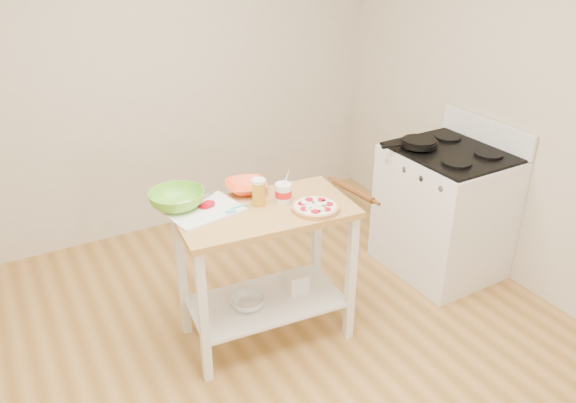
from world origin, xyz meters
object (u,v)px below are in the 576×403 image
Objects in this scene: cutting_board at (203,210)px; shelf_glass_bowl at (248,302)px; skillet at (418,143)px; knife at (194,204)px; green_bowl at (177,200)px; yogurt_tub at (283,193)px; pizza at (315,207)px; rolling_pin at (353,191)px; orange_bowl at (246,187)px; spatula at (236,209)px; beer_pint at (259,192)px; shelf_bin at (297,282)px; gas_stove at (444,210)px; prep_island at (265,248)px.

cutting_board reaches higher than shelf_glass_bowl.
skillet reaches higher than cutting_board.
knife is 0.10m from green_bowl.
yogurt_tub reaches higher than skillet.
rolling_pin is (0.31, 0.07, 0.00)m from pizza.
orange_bowl is (-1.32, 0.03, -0.04)m from skillet.
beer_pint is (0.15, 0.00, 0.07)m from spatula.
spatula is 0.60× the size of orange_bowl.
beer_pint is 0.58m from rolling_pin.
spatula is 0.34m from green_bowl.
knife reaches higher than shelf_bin.
yogurt_tub is 1.00× the size of shelf_glass_bowl.
rolling_pin is (0.56, -0.15, -0.06)m from beer_pint.
cutting_board reaches higher than spatula.
pizza is at bearing -168.05° from rolling_pin.
pizza is 0.74m from shelf_glass_bowl.
shelf_glass_bowl is (0.03, -0.06, -0.62)m from spatula.
shelf_glass_bowl is at bearing -153.59° from beer_pint.
gas_stove is 1.29m from shelf_bin.
yogurt_tub is (0.14, -0.04, -0.02)m from beer_pint.
skillet reaches higher than rolling_pin.
skillet is 0.84m from rolling_pin.
yogurt_tub reaches higher than spatula.
prep_island is 4.22× the size of knife.
prep_island is 0.59m from green_bowl.
spatula is 0.47× the size of green_bowl.
beer_pint is (-1.33, -0.17, 0.01)m from skillet.
yogurt_tub reaches higher than pizza.
pizza is 0.86× the size of green_bowl.
cutting_board is at bearing -165.27° from skillet.
pizza is 0.79m from green_bowl.
prep_island is 8.34× the size of shelf_bin.
cutting_board is 2.16× the size of shelf_glass_bowl.
gas_stove is 4.44× the size of orange_bowl.
rolling_pin is (0.87, -0.23, 0.01)m from cutting_board.
orange_bowl is 1.21× the size of shelf_glass_bowl.
gas_stove is at bearing 9.90° from pizza.
orange_bowl is (0.16, 0.20, 0.01)m from spatula.
shelf_bin is (-0.03, 0.15, -0.59)m from pizza.
pizza is 0.21m from yogurt_tub.
prep_island is 6.58× the size of beer_pint.
gas_stove reaches higher than shelf_glass_bowl.
gas_stove is 1.99m from green_bowl.
green_bowl is 0.93m from shelf_bin.
skillet is 1.15m from pizza.
shelf_bin is at bearing -50.64° from orange_bowl.
prep_island is at bearing -34.71° from cutting_board.
shelf_glass_bowl is at bearing -118.27° from orange_bowl.
green_bowl is 0.77m from shelf_glass_bowl.
beer_pint is 0.78× the size of shelf_glass_bowl.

